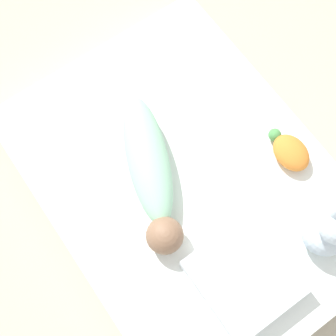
{
  "coord_description": "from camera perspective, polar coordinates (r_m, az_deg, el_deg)",
  "views": [
    {
      "loc": [
        -0.39,
        0.36,
        1.85
      ],
      "look_at": [
        0.07,
        0.04,
        0.21
      ],
      "focal_mm": 50.0,
      "sensor_mm": 36.0,
      "label": 1
    }
  ],
  "objects": [
    {
      "name": "bunny_plush",
      "position": [
        1.68,
        19.02,
        -7.25
      ],
      "size": [
        0.16,
        0.16,
        0.34
      ],
      "color": "silver",
      "rests_on": "bed_mattress"
    },
    {
      "name": "ground_plane",
      "position": [
        1.92,
        2.24,
        -2.93
      ],
      "size": [
        12.0,
        12.0,
        0.0
      ],
      "primitive_type": "plane",
      "color": "#B2A893"
    },
    {
      "name": "pillow",
      "position": [
        1.67,
        9.34,
        -12.89
      ],
      "size": [
        0.33,
        0.32,
        0.08
      ],
      "color": "white",
      "rests_on": "bed_mattress"
    },
    {
      "name": "turtle_plush",
      "position": [
        1.81,
        14.63,
        1.97
      ],
      "size": [
        0.2,
        0.12,
        0.08
      ],
      "color": "orange",
      "rests_on": "bed_mattress"
    },
    {
      "name": "swaddled_baby",
      "position": [
        1.7,
        -2.12,
        -0.56
      ],
      "size": [
        0.6,
        0.35,
        0.13
      ],
      "rotation": [
        0.0,
        0.0,
        2.75
      ],
      "color": "#99D6B2",
      "rests_on": "bed_mattress"
    },
    {
      "name": "bed_mattress",
      "position": [
        1.84,
        2.33,
        -2.23
      ],
      "size": [
        1.37,
        1.01,
        0.16
      ],
      "color": "white",
      "rests_on": "ground_plane"
    }
  ]
}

